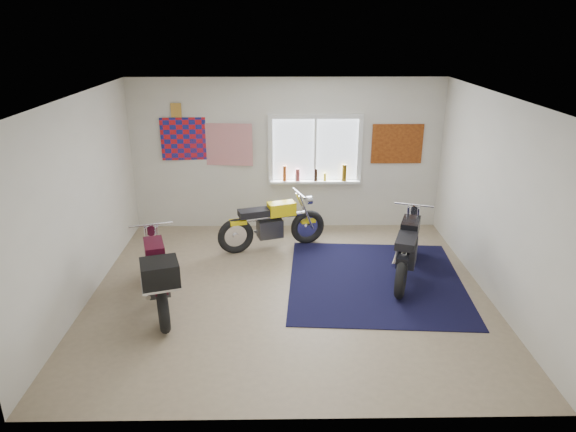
{
  "coord_description": "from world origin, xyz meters",
  "views": [
    {
      "loc": [
        -0.11,
        -6.41,
        3.56
      ],
      "look_at": [
        -0.01,
        0.4,
        0.99
      ],
      "focal_mm": 32.0,
      "sensor_mm": 36.0,
      "label": 1
    }
  ],
  "objects_px": {
    "navy_rug": "(375,280)",
    "yellow_triumph": "(272,225)",
    "black_chrome_bike": "(407,250)",
    "maroon_tourer": "(158,275)"
  },
  "relations": [
    {
      "from": "navy_rug",
      "to": "yellow_triumph",
      "type": "distance_m",
      "value": 2.0
    },
    {
      "from": "navy_rug",
      "to": "maroon_tourer",
      "type": "bearing_deg",
      "value": -165.54
    },
    {
      "from": "black_chrome_bike",
      "to": "navy_rug",
      "type": "bearing_deg",
      "value": 126.9
    },
    {
      "from": "black_chrome_bike",
      "to": "yellow_triumph",
      "type": "bearing_deg",
      "value": 81.83
    },
    {
      "from": "navy_rug",
      "to": "yellow_triumph",
      "type": "bearing_deg",
      "value": 141.9
    },
    {
      "from": "yellow_triumph",
      "to": "navy_rug",
      "type": "bearing_deg",
      "value": -56.02
    },
    {
      "from": "maroon_tourer",
      "to": "black_chrome_bike",
      "type": "bearing_deg",
      "value": -92.56
    },
    {
      "from": "yellow_triumph",
      "to": "black_chrome_bike",
      "type": "bearing_deg",
      "value": -45.77
    },
    {
      "from": "black_chrome_bike",
      "to": "maroon_tourer",
      "type": "relative_size",
      "value": 0.96
    },
    {
      "from": "yellow_triumph",
      "to": "black_chrome_bike",
      "type": "height_order",
      "value": "black_chrome_bike"
    }
  ]
}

